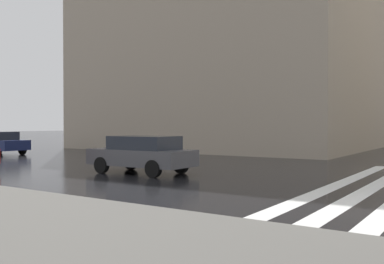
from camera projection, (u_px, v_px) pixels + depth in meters
name	position (u px, v px, depth m)	size (l,w,h in m)	color
haussmann_block_mid	(237.00, 16.00, 35.67)	(18.72, 20.50, 22.15)	tan
car_dark_grey	(142.00, 153.00, 16.28)	(1.85, 4.10, 1.41)	#4C4C51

